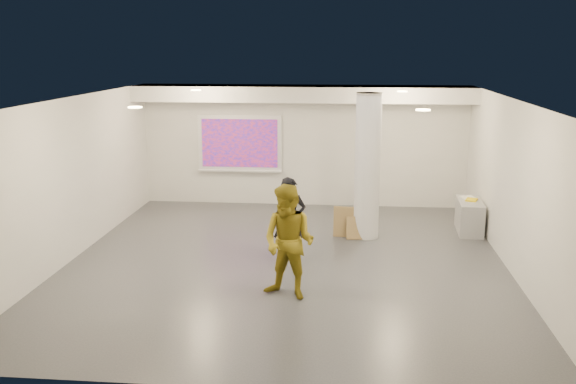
# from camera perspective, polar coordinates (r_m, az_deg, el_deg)

# --- Properties ---
(floor) EXTENTS (8.00, 9.00, 0.01)m
(floor) POSITION_cam_1_polar(r_m,az_deg,el_deg) (11.91, -0.19, -6.30)
(floor) COLOR #393B40
(floor) RESTS_ON ground
(ceiling) EXTENTS (8.00, 9.00, 0.01)m
(ceiling) POSITION_cam_1_polar(r_m,az_deg,el_deg) (11.29, -0.20, 8.24)
(ceiling) COLOR white
(ceiling) RESTS_ON floor
(wall_back) EXTENTS (8.00, 0.01, 3.00)m
(wall_back) POSITION_cam_1_polar(r_m,az_deg,el_deg) (15.92, 1.42, 4.14)
(wall_back) COLOR silver
(wall_back) RESTS_ON floor
(wall_front) EXTENTS (8.00, 0.01, 3.00)m
(wall_front) POSITION_cam_1_polar(r_m,az_deg,el_deg) (7.20, -3.78, -6.69)
(wall_front) COLOR silver
(wall_front) RESTS_ON floor
(wall_left) EXTENTS (0.01, 9.00, 3.00)m
(wall_left) POSITION_cam_1_polar(r_m,az_deg,el_deg) (12.54, -18.70, 1.10)
(wall_left) COLOR silver
(wall_left) RESTS_ON floor
(wall_right) EXTENTS (0.01, 9.00, 3.00)m
(wall_right) POSITION_cam_1_polar(r_m,az_deg,el_deg) (11.81, 19.51, 0.34)
(wall_right) COLOR silver
(wall_right) RESTS_ON floor
(soffit_band) EXTENTS (8.00, 1.10, 0.36)m
(soffit_band) POSITION_cam_1_polar(r_m,az_deg,el_deg) (15.23, 1.30, 8.75)
(soffit_band) COLOR silver
(soffit_band) RESTS_ON ceiling
(downlight_nw) EXTENTS (0.22, 0.22, 0.02)m
(downlight_nw) POSITION_cam_1_polar(r_m,az_deg,el_deg) (14.12, -8.19, 8.95)
(downlight_nw) COLOR #FEE095
(downlight_nw) RESTS_ON ceiling
(downlight_ne) EXTENTS (0.22, 0.22, 0.02)m
(downlight_ne) POSITION_cam_1_polar(r_m,az_deg,el_deg) (13.77, 10.12, 8.79)
(downlight_ne) COLOR #FEE095
(downlight_ne) RESTS_ON ceiling
(downlight_sw) EXTENTS (0.22, 0.22, 0.02)m
(downlight_sw) POSITION_cam_1_polar(r_m,az_deg,el_deg) (10.29, -13.44, 7.34)
(downlight_sw) COLOR #FEE095
(downlight_sw) RESTS_ON ceiling
(downlight_se) EXTENTS (0.22, 0.22, 0.02)m
(downlight_se) POSITION_cam_1_polar(r_m,az_deg,el_deg) (9.80, 11.91, 7.15)
(downlight_se) COLOR #FEE095
(downlight_se) RESTS_ON ceiling
(column) EXTENTS (0.52, 0.52, 3.00)m
(column) POSITION_cam_1_polar(r_m,az_deg,el_deg) (13.22, 7.08, 2.26)
(column) COLOR silver
(column) RESTS_ON floor
(projection_screen) EXTENTS (2.10, 0.13, 1.42)m
(projection_screen) POSITION_cam_1_polar(r_m,az_deg,el_deg) (16.06, -4.31, 4.28)
(projection_screen) COLOR white
(projection_screen) RESTS_ON wall_back
(credenza) EXTENTS (0.55, 1.20, 0.69)m
(credenza) POSITION_cam_1_polar(r_m,az_deg,el_deg) (14.29, 15.82, -2.09)
(credenza) COLOR gray
(credenza) RESTS_ON floor
(papers_stack) EXTENTS (0.34, 0.40, 0.02)m
(papers_stack) POSITION_cam_1_polar(r_m,az_deg,el_deg) (14.43, 15.75, -0.49)
(papers_stack) COLOR white
(papers_stack) RESTS_ON credenza
(postit_pad) EXTENTS (0.31, 0.36, 0.03)m
(postit_pad) POSITION_cam_1_polar(r_m,az_deg,el_deg) (14.24, 16.00, -0.67)
(postit_pad) COLOR yellow
(postit_pad) RESTS_ON credenza
(cardboard_back) EXTENTS (0.59, 0.14, 0.64)m
(cardboard_back) POSITION_cam_1_polar(r_m,az_deg,el_deg) (13.46, 5.31, -2.66)
(cardboard_back) COLOR olive
(cardboard_back) RESTS_ON floor
(cardboard_front) EXTENTS (0.45, 0.22, 0.47)m
(cardboard_front) POSITION_cam_1_polar(r_m,az_deg,el_deg) (13.34, 6.15, -3.20)
(cardboard_front) COLOR olive
(cardboard_front) RESTS_ON floor
(woman) EXTENTS (0.66, 0.51, 1.60)m
(woman) POSITION_cam_1_polar(r_m,az_deg,el_deg) (11.64, 0.15, -2.62)
(woman) COLOR black
(woman) RESTS_ON floor
(man) EXTENTS (1.08, 0.97, 1.82)m
(man) POSITION_cam_1_polar(r_m,az_deg,el_deg) (10.06, 0.08, -4.48)
(man) COLOR olive
(man) RESTS_ON floor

